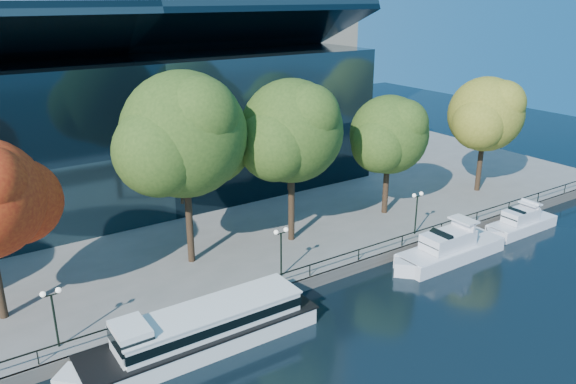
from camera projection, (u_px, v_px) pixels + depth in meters
ground at (335, 305)px, 41.80m from camera, size 160.00×160.00×0.00m
promenade at (154, 175)px, 70.10m from camera, size 90.00×67.08×1.00m
railing at (310, 265)px, 43.70m from camera, size 88.20×0.08×0.99m
convention_building at (129, 123)px, 61.74m from camera, size 50.00×24.57×21.43m
tour_boat at (197, 330)px, 36.21m from camera, size 17.33×3.87×3.29m
cruiser_near at (447, 249)px, 48.50m from camera, size 11.90×3.06×3.45m
cruiser_far at (520, 223)px, 54.41m from camera, size 8.95×2.48×2.92m
tree_2 at (187, 137)px, 43.04m from camera, size 12.21×10.01×15.63m
tree_3 at (294, 133)px, 47.40m from camera, size 10.98×9.01×14.38m
tree_4 at (390, 136)px, 54.22m from camera, size 9.53×7.81×11.87m
tree_5 at (487, 116)px, 60.45m from camera, size 10.03×8.22×12.67m
lamp_0 at (53, 305)px, 34.25m from camera, size 1.26×0.36×4.03m
lamp_1 at (281, 241)px, 43.02m from camera, size 1.26×0.36×4.03m
lamp_2 at (417, 204)px, 50.75m from camera, size 1.26×0.36×4.03m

